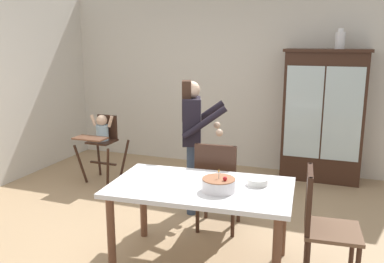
{
  "coord_description": "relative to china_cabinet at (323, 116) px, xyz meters",
  "views": [
    {
      "loc": [
        1.69,
        -3.55,
        1.96
      ],
      "look_at": [
        0.14,
        0.7,
        0.95
      ],
      "focal_mm": 38.18,
      "sensor_mm": 36.0,
      "label": 1
    }
  ],
  "objects": [
    {
      "name": "ground_plane",
      "position": [
        -1.49,
        -2.37,
        -0.93
      ],
      "size": [
        6.24,
        6.24,
        0.0
      ],
      "primitive_type": "plane",
      "color": "tan"
    },
    {
      "name": "wall_back",
      "position": [
        -1.49,
        0.26,
        0.42
      ],
      "size": [
        5.32,
        0.06,
        2.7
      ],
      "primitive_type": "cube",
      "color": "beige",
      "rests_on": "ground_plane"
    },
    {
      "name": "china_cabinet",
      "position": [
        0.0,
        0.0,
        0.0
      ],
      "size": [
        1.14,
        0.48,
        1.85
      ],
      "color": "#382116",
      "rests_on": "ground_plane"
    },
    {
      "name": "ceramic_vase",
      "position": [
        0.15,
        0.0,
        1.04
      ],
      "size": [
        0.13,
        0.13,
        0.27
      ],
      "color": "white",
      "rests_on": "china_cabinet"
    },
    {
      "name": "high_chair_with_toddler",
      "position": [
        -2.9,
        -1.12,
        -0.28
      ],
      "size": [
        0.58,
        0.69,
        0.95
      ],
      "rotation": [
        0.0,
        0.0,
        -0.02
      ],
      "color": "#382116",
      "rests_on": "ground_plane"
    },
    {
      "name": "adult_person",
      "position": [
        -1.34,
        -1.69,
        0.04
      ],
      "size": [
        0.62,
        0.61,
        1.53
      ],
      "rotation": [
        0.0,
        0.0,
        1.92
      ],
      "color": "#33425B",
      "rests_on": "ground_plane"
    },
    {
      "name": "dining_table",
      "position": [
        -0.87,
        -2.76,
        -0.28
      ],
      "size": [
        1.62,
        0.99,
        0.74
      ],
      "color": "silver",
      "rests_on": "ground_plane"
    },
    {
      "name": "birthday_cake",
      "position": [
        -0.69,
        -2.83,
        -0.14
      ],
      "size": [
        0.28,
        0.28,
        0.19
      ],
      "color": "white",
      "rests_on": "dining_table"
    },
    {
      "name": "serving_bowl",
      "position": [
        -0.41,
        -2.57,
        -0.16
      ],
      "size": [
        0.18,
        0.18,
        0.05
      ],
      "primitive_type": "cylinder",
      "color": "silver",
      "rests_on": "dining_table"
    },
    {
      "name": "dining_chair_far_side",
      "position": [
        -0.92,
        -2.1,
        -0.38
      ],
      "size": [
        0.47,
        0.47,
        0.96
      ],
      "rotation": [
        0.0,
        0.0,
        3.22
      ],
      "color": "#382116",
      "rests_on": "ground_plane"
    },
    {
      "name": "dining_chair_right_end",
      "position": [
        0.13,
        -2.69,
        -0.38
      ],
      "size": [
        0.48,
        0.48,
        0.96
      ],
      "rotation": [
        0.0,
        0.0,
        1.66
      ],
      "color": "#382116",
      "rests_on": "ground_plane"
    }
  ]
}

